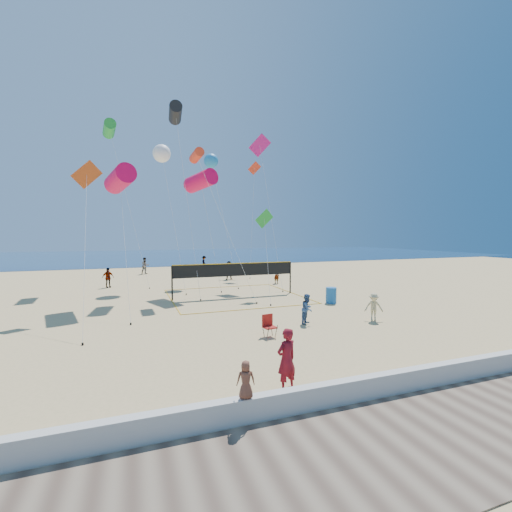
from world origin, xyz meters
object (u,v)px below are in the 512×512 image
object	(u,v)px
camp_chair	(269,324)
trash_barrel	(331,295)
woman	(286,360)
volleyball_net	(235,274)

from	to	relation	value
camp_chair	trash_barrel	distance (m)	8.34
camp_chair	woman	bearing A→B (deg)	-114.83
camp_chair	trash_barrel	xyz separation A→B (m)	(6.47, 5.26, -0.03)
camp_chair	volleyball_net	bearing A→B (deg)	73.86
trash_barrel	volleyball_net	size ratio (longest dim) A/B	0.11
trash_barrel	woman	bearing A→B (deg)	-127.91
woman	trash_barrel	bearing A→B (deg)	-144.55
camp_chair	trash_barrel	bearing A→B (deg)	30.84
camp_chair	volleyball_net	size ratio (longest dim) A/B	0.12
woman	volleyball_net	distance (m)	14.89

